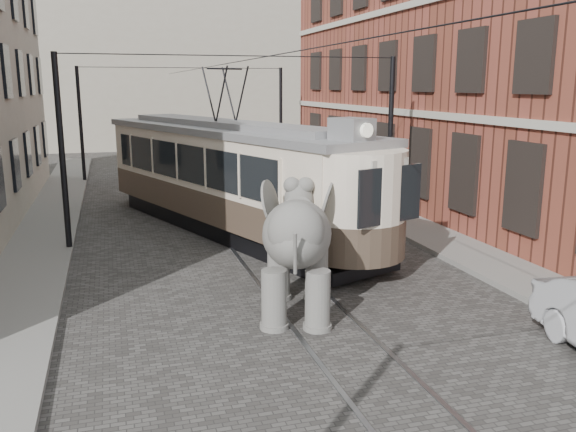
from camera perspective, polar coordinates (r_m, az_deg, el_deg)
name	(u,v)px	position (r m, az deg, el deg)	size (l,w,h in m)	color
ground	(300,298)	(14.68, 1.14, -7.77)	(120.00, 120.00, 0.00)	#474442
tram_rails	(300,297)	(14.68, 1.14, -7.72)	(1.54, 80.00, 0.02)	slate
sidewalk_right	(511,273)	(17.35, 20.46, -5.11)	(2.00, 60.00, 0.15)	slate
sidewalk_left	(8,324)	(14.23, -25.04, -9.32)	(2.00, 60.00, 0.15)	slate
brick_building	(488,61)	(26.86, 18.50, 13.76)	(8.00, 26.00, 12.00)	brown
distant_block	(157,61)	(53.34, -12.37, 14.17)	(28.00, 10.00, 14.00)	#A09684
catenary	(245,153)	(18.68, -4.09, 6.02)	(11.00, 30.20, 6.00)	black
tram	(227,151)	(20.84, -5.86, 6.13)	(2.93, 14.19, 5.63)	beige
elephant	(297,252)	(13.30, 0.85, -3.43)	(2.58, 4.67, 2.86)	#65635E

